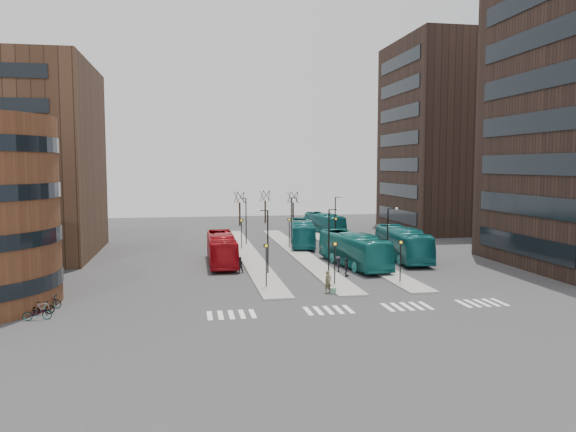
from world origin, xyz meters
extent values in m
plane|color=#2D2D30|center=(0.00, 0.00, 0.00)|extent=(160.00, 160.00, 0.00)
cube|color=gray|center=(-4.00, 30.00, 0.07)|extent=(2.50, 45.00, 0.15)
cube|color=gray|center=(2.00, 30.00, 0.07)|extent=(2.50, 45.00, 0.15)
cube|color=gray|center=(8.00, 30.00, 0.07)|extent=(2.50, 45.00, 0.15)
cube|color=#1A4B91|center=(0.64, 8.81, 0.26)|extent=(0.44, 0.36, 0.51)
imported|color=#A20C14|center=(-7.42, 24.29, 1.63)|extent=(2.84, 11.72, 3.26)
imported|color=#146562|center=(5.94, 20.70, 1.74)|extent=(4.51, 12.79, 3.49)
imported|color=#15656A|center=(3.74, 36.19, 1.66)|extent=(4.78, 12.25, 3.33)
imported|color=#146064|center=(12.48, 23.71, 1.78)|extent=(4.00, 12.97, 3.56)
imported|color=#135D60|center=(9.86, 49.02, 1.52)|extent=(4.24, 11.18, 3.04)
imported|color=brown|center=(0.31, 9.25, 0.92)|extent=(0.80, 0.69, 1.85)
imported|color=black|center=(-6.01, 19.10, 0.79)|extent=(0.87, 0.74, 1.57)
imported|color=black|center=(3.73, 15.70, 0.88)|extent=(0.80, 1.11, 1.75)
imported|color=black|center=(3.51, 17.91, 0.79)|extent=(0.99, 1.17, 1.58)
imported|color=gray|center=(-21.00, 4.99, 0.48)|extent=(1.90, 0.90, 0.96)
imported|color=gray|center=(-21.00, 6.31, 0.48)|extent=(1.65, 0.92, 0.96)
imported|color=gray|center=(-21.00, 8.27, 0.50)|extent=(2.03, 1.20, 1.01)
cube|color=silver|center=(-9.50, 4.00, 0.01)|extent=(0.35, 2.40, 0.01)
cube|color=silver|center=(-8.75, 4.00, 0.01)|extent=(0.35, 2.40, 0.01)
cube|color=silver|center=(-8.00, 4.00, 0.01)|extent=(0.35, 2.40, 0.01)
cube|color=silver|center=(-7.25, 4.00, 0.01)|extent=(0.35, 2.40, 0.01)
cube|color=silver|center=(-6.50, 4.00, 0.01)|extent=(0.35, 2.40, 0.01)
cube|color=silver|center=(-2.50, 4.00, 0.01)|extent=(0.35, 2.40, 0.01)
cube|color=silver|center=(-1.75, 4.00, 0.01)|extent=(0.35, 2.40, 0.01)
cube|color=silver|center=(-1.00, 4.00, 0.01)|extent=(0.35, 2.40, 0.01)
cube|color=silver|center=(-0.25, 4.00, 0.01)|extent=(0.35, 2.40, 0.01)
cube|color=silver|center=(0.50, 4.00, 0.01)|extent=(0.35, 2.40, 0.01)
cube|color=silver|center=(3.50, 4.00, 0.01)|extent=(0.35, 2.40, 0.01)
cube|color=silver|center=(4.25, 4.00, 0.01)|extent=(0.35, 2.40, 0.01)
cube|color=silver|center=(5.00, 4.00, 0.01)|extent=(0.35, 2.40, 0.01)
cube|color=silver|center=(5.75, 4.00, 0.01)|extent=(0.35, 2.40, 0.01)
cube|color=silver|center=(6.50, 4.00, 0.01)|extent=(0.35, 2.40, 0.01)
cube|color=silver|center=(9.50, 4.00, 0.01)|extent=(0.35, 2.40, 0.01)
cube|color=silver|center=(10.25, 4.00, 0.01)|extent=(0.35, 2.40, 0.01)
cube|color=silver|center=(11.00, 4.00, 0.01)|extent=(0.35, 2.40, 0.01)
cube|color=silver|center=(11.75, 4.00, 0.01)|extent=(0.35, 2.40, 0.01)
cube|color=silver|center=(12.50, 4.00, 0.01)|extent=(0.35, 2.40, 0.01)
cube|color=black|center=(21.94, 16.00, 2.50)|extent=(0.12, 16.00, 2.00)
cube|color=black|center=(21.94, 16.00, 6.50)|extent=(0.12, 16.00, 2.00)
cube|color=black|center=(21.94, 16.00, 10.50)|extent=(0.12, 16.00, 2.00)
cube|color=black|center=(21.94, 16.00, 14.50)|extent=(0.12, 16.00, 2.00)
cube|color=black|center=(21.94, 16.00, 18.50)|extent=(0.12, 16.00, 2.00)
cube|color=black|center=(21.94, 16.00, 22.50)|extent=(0.12, 16.00, 2.00)
cube|color=black|center=(32.00, 50.00, 15.00)|extent=(20.00, 20.00, 30.00)
cube|color=black|center=(21.94, 50.00, 2.50)|extent=(0.12, 16.00, 2.00)
cube|color=black|center=(21.94, 50.00, 6.50)|extent=(0.12, 16.00, 2.00)
cube|color=black|center=(21.94, 50.00, 10.50)|extent=(0.12, 16.00, 2.00)
cube|color=black|center=(21.94, 50.00, 14.50)|extent=(0.12, 16.00, 2.00)
cube|color=black|center=(21.94, 50.00, 18.50)|extent=(0.12, 16.00, 2.00)
cube|color=black|center=(21.94, 50.00, 22.50)|extent=(0.12, 16.00, 2.00)
cube|color=black|center=(21.94, 50.00, 26.50)|extent=(0.12, 16.00, 2.00)
cylinder|color=black|center=(-4.40, 12.00, 1.90)|extent=(0.10, 0.10, 3.50)
cube|color=black|center=(-4.40, 12.00, 3.65)|extent=(0.45, 0.10, 0.30)
cube|color=yellow|center=(-4.40, 11.94, 3.65)|extent=(0.20, 0.02, 0.20)
cylinder|color=black|center=(-4.40, 34.00, 1.90)|extent=(0.10, 0.10, 3.50)
cube|color=black|center=(-4.40, 34.00, 3.65)|extent=(0.45, 0.10, 0.30)
cube|color=yellow|center=(-4.40, 33.94, 3.65)|extent=(0.20, 0.02, 0.20)
cylinder|color=black|center=(1.60, 12.00, 1.90)|extent=(0.10, 0.10, 3.50)
cube|color=black|center=(1.60, 12.00, 3.65)|extent=(0.45, 0.10, 0.30)
cube|color=yellow|center=(1.60, 11.94, 3.65)|extent=(0.20, 0.02, 0.20)
cylinder|color=black|center=(1.60, 34.00, 1.90)|extent=(0.10, 0.10, 3.50)
cube|color=black|center=(1.60, 34.00, 3.65)|extent=(0.45, 0.10, 0.30)
cube|color=yellow|center=(1.60, 33.94, 3.65)|extent=(0.20, 0.02, 0.20)
cylinder|color=black|center=(7.60, 12.00, 1.90)|extent=(0.10, 0.10, 3.50)
cube|color=black|center=(7.60, 12.00, 3.65)|extent=(0.45, 0.10, 0.30)
cube|color=yellow|center=(7.60, 11.94, 3.65)|extent=(0.20, 0.02, 0.20)
cylinder|color=black|center=(7.60, 34.00, 1.90)|extent=(0.10, 0.10, 3.50)
cube|color=black|center=(7.60, 34.00, 3.65)|extent=(0.45, 0.10, 0.30)
cube|color=yellow|center=(7.60, 33.94, 3.65)|extent=(0.20, 0.02, 0.20)
cylinder|color=black|center=(-3.40, 18.00, 3.15)|extent=(0.14, 0.14, 6.00)
cylinder|color=black|center=(-3.85, 18.00, 6.15)|extent=(0.90, 0.08, 0.08)
sphere|color=silver|center=(-4.30, 18.00, 6.15)|extent=(0.24, 0.24, 0.24)
cylinder|color=black|center=(-3.40, 38.00, 3.15)|extent=(0.14, 0.14, 6.00)
cylinder|color=black|center=(-3.85, 38.00, 6.15)|extent=(0.90, 0.08, 0.08)
sphere|color=silver|center=(-4.30, 38.00, 6.15)|extent=(0.24, 0.24, 0.24)
cylinder|color=black|center=(2.60, 18.00, 3.15)|extent=(0.14, 0.14, 6.00)
cylinder|color=black|center=(3.05, 18.00, 6.15)|extent=(0.90, 0.08, 0.08)
sphere|color=silver|center=(3.50, 18.00, 6.15)|extent=(0.24, 0.24, 0.24)
cylinder|color=black|center=(2.60, 38.00, 3.15)|extent=(0.14, 0.14, 6.00)
cylinder|color=black|center=(3.05, 38.00, 6.15)|extent=(0.90, 0.08, 0.08)
sphere|color=silver|center=(3.50, 38.00, 6.15)|extent=(0.24, 0.24, 0.24)
cylinder|color=black|center=(8.60, 18.00, 3.15)|extent=(0.14, 0.14, 6.00)
cylinder|color=black|center=(9.05, 18.00, 6.15)|extent=(0.90, 0.08, 0.08)
sphere|color=silver|center=(9.50, 18.00, 6.15)|extent=(0.24, 0.24, 0.24)
cylinder|color=black|center=(8.60, 38.00, 3.15)|extent=(0.14, 0.14, 6.00)
cylinder|color=black|center=(9.05, 38.00, 6.15)|extent=(0.90, 0.08, 0.08)
sphere|color=silver|center=(9.50, 38.00, 6.15)|extent=(0.24, 0.24, 0.24)
cylinder|color=black|center=(-2.00, 62.00, 2.00)|extent=(0.30, 0.30, 4.00)
cylinder|color=black|center=(-1.30, 62.00, 4.90)|extent=(0.10, 1.56, 1.95)
cylinder|color=black|center=(-1.78, 62.67, 4.90)|extent=(1.48, 0.59, 1.97)
cylinder|color=black|center=(-2.57, 62.41, 4.90)|extent=(0.90, 1.31, 1.99)
cylinder|color=black|center=(-2.57, 61.59, 4.90)|extent=(0.89, 1.31, 1.99)
cylinder|color=black|center=(-1.79, 61.33, 4.90)|extent=(1.48, 0.58, 1.97)
cylinder|color=black|center=(3.00, 66.00, 2.00)|extent=(0.30, 0.30, 4.00)
cylinder|color=black|center=(3.70, 66.00, 4.90)|extent=(0.10, 1.56, 1.95)
cylinder|color=black|center=(3.22, 66.67, 4.90)|extent=(1.48, 0.59, 1.97)
cylinder|color=black|center=(2.43, 66.41, 4.90)|extent=(0.90, 1.31, 1.99)
cylinder|color=black|center=(2.43, 65.59, 4.90)|extent=(0.89, 1.31, 1.99)
cylinder|color=black|center=(3.21, 65.33, 4.90)|extent=(1.48, 0.58, 1.97)
cylinder|color=black|center=(7.00, 60.00, 2.00)|extent=(0.30, 0.30, 4.00)
cylinder|color=black|center=(7.70, 60.00, 4.90)|extent=(0.10, 1.56, 1.95)
cylinder|color=black|center=(7.22, 60.67, 4.90)|extent=(1.48, 0.59, 1.97)
cylinder|color=black|center=(6.43, 60.41, 4.90)|extent=(0.90, 1.31, 1.99)
cylinder|color=black|center=(6.43, 59.59, 4.90)|extent=(0.89, 1.31, 1.99)
cylinder|color=black|center=(7.21, 59.33, 4.90)|extent=(1.48, 0.58, 1.97)
camera|label=1|loc=(-10.90, -34.53, 10.44)|focal=35.00mm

